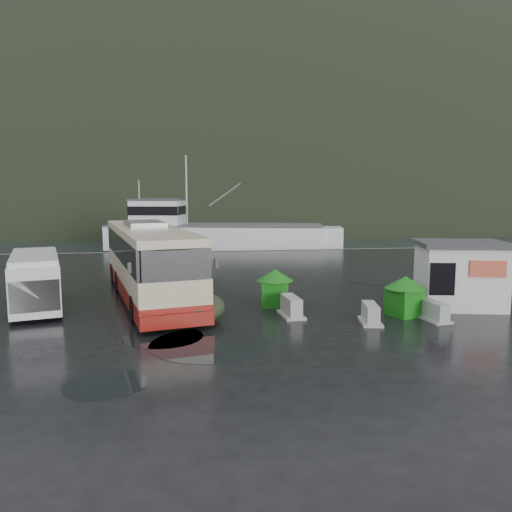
{
  "coord_description": "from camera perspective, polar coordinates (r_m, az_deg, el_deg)",
  "views": [
    {
      "loc": [
        -0.64,
        -20.01,
        4.85
      ],
      "look_at": [
        2.42,
        3.82,
        1.7
      ],
      "focal_mm": 35.0,
      "sensor_mm": 36.0,
      "label": 1
    }
  ],
  "objects": [
    {
      "name": "waste_bin_right",
      "position": [
        20.46,
        16.57,
        -6.56
      ],
      "size": [
        1.46,
        1.46,
        1.57
      ],
      "primitive_type": null,
      "rotation": [
        0.0,
        0.0,
        0.37
      ],
      "color": "#156C13",
      "rests_on": "ground"
    },
    {
      "name": "dome_tent",
      "position": [
        18.8,
        -6.62,
        -7.53
      ],
      "size": [
        2.6,
        3.13,
        1.06
      ],
      "primitive_type": null,
      "rotation": [
        0.0,
        0.0,
        -0.28
      ],
      "color": "#2B321E",
      "rests_on": "ground"
    },
    {
      "name": "harbor_water",
      "position": [
        130.1,
        -7.05,
        5.28
      ],
      "size": [
        300.0,
        180.0,
        0.02
      ],
      "primitive_type": "cube",
      "color": "black",
      "rests_on": "ground"
    },
    {
      "name": "waste_bin_left",
      "position": [
        21.28,
        2.15,
        -5.71
      ],
      "size": [
        1.28,
        1.28,
        1.58
      ],
      "primitive_type": null,
      "rotation": [
        0.0,
        0.0,
        -0.15
      ],
      "color": "#156C13",
      "rests_on": "ground"
    },
    {
      "name": "jersey_barrier_a",
      "position": [
        19.61,
        4.03,
        -6.87
      ],
      "size": [
        0.92,
        1.63,
        0.78
      ],
      "primitive_type": null,
      "rotation": [
        0.0,
        0.0,
        0.1
      ],
      "color": "#999993",
      "rests_on": "ground"
    },
    {
      "name": "jersey_barrier_c",
      "position": [
        19.06,
        12.93,
        -7.46
      ],
      "size": [
        0.95,
        1.54,
        0.72
      ],
      "primitive_type": null,
      "rotation": [
        0.0,
        0.0,
        -0.17
      ],
      "color": "#999993",
      "rests_on": "ground"
    },
    {
      "name": "jersey_barrier_b",
      "position": [
        20.13,
        19.62,
        -6.92
      ],
      "size": [
        0.92,
        1.53,
        0.72
      ],
      "primitive_type": null,
      "rotation": [
        0.0,
        0.0,
        0.14
      ],
      "color": "#999993",
      "rests_on": "ground"
    },
    {
      "name": "puddles",
      "position": [
        18.14,
        -1.58,
        -8.02
      ],
      "size": [
        14.34,
        15.55,
        0.01
      ],
      "color": "black",
      "rests_on": "ground"
    },
    {
      "name": "ticket_kiosk",
      "position": [
        22.68,
        22.12,
        -5.44
      ],
      "size": [
        4.01,
        3.33,
        2.77
      ],
      "primitive_type": null,
      "rotation": [
        0.0,
        0.0,
        -0.2
      ],
      "color": "silver",
      "rests_on": "ground"
    },
    {
      "name": "fishing_trawler",
      "position": [
        46.82,
        -4.62,
        1.5
      ],
      "size": [
        23.9,
        9.62,
        9.34
      ],
      "primitive_type": null,
      "rotation": [
        0.0,
        0.0,
        -0.2
      ],
      "color": "silver",
      "rests_on": "ground"
    },
    {
      "name": "coach_bus",
      "position": [
        23.26,
        -12.02,
        -4.73
      ],
      "size": [
        5.82,
        12.62,
        3.46
      ],
      "primitive_type": null,
      "rotation": [
        0.0,
        0.0,
        0.23
      ],
      "color": "#C1B292",
      "rests_on": "ground"
    },
    {
      "name": "white_van",
      "position": [
        22.7,
        -23.74,
        -5.51
      ],
      "size": [
        3.34,
        5.84,
        2.31
      ],
      "primitive_type": null,
      "rotation": [
        0.0,
        0.0,
        0.27
      ],
      "color": "silver",
      "rests_on": "ground"
    },
    {
      "name": "headland",
      "position": [
        270.26,
        -5.08,
        6.42
      ],
      "size": [
        780.0,
        540.0,
        570.0
      ],
      "primitive_type": "ellipsoid",
      "color": "black",
      "rests_on": "ground"
    },
    {
      "name": "quay_edge",
      "position": [
        40.31,
        -6.35,
        0.52
      ],
      "size": [
        160.0,
        0.6,
        1.5
      ],
      "primitive_type": "cube",
      "color": "#999993",
      "rests_on": "ground"
    },
    {
      "name": "ground",
      "position": [
        20.6,
        -5.36,
        -6.18
      ],
      "size": [
        160.0,
        160.0,
        0.0
      ],
      "primitive_type": "plane",
      "color": "black",
      "rests_on": "ground"
    }
  ]
}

